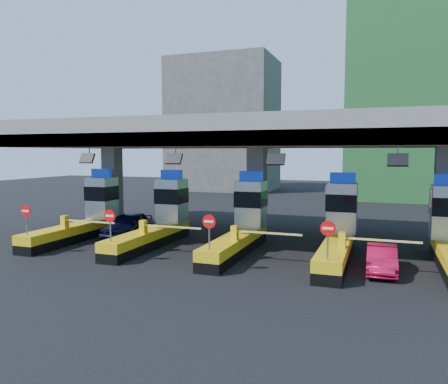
% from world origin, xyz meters
% --- Properties ---
extents(ground, '(120.00, 120.00, 0.00)m').
position_xyz_m(ground, '(0.00, 0.00, 0.00)').
color(ground, black).
rests_on(ground, ground).
extents(toll_canopy, '(28.00, 12.09, 7.00)m').
position_xyz_m(toll_canopy, '(0.00, 2.87, 6.13)').
color(toll_canopy, slate).
rests_on(toll_canopy, ground).
extents(toll_lane_far_left, '(4.43, 8.00, 4.16)m').
position_xyz_m(toll_lane_far_left, '(-10.00, 0.28, 1.40)').
color(toll_lane_far_left, black).
rests_on(toll_lane_far_left, ground).
extents(toll_lane_left, '(4.43, 8.00, 4.16)m').
position_xyz_m(toll_lane_left, '(-5.00, 0.28, 1.40)').
color(toll_lane_left, black).
rests_on(toll_lane_left, ground).
extents(toll_lane_center, '(4.43, 8.00, 4.16)m').
position_xyz_m(toll_lane_center, '(0.00, 0.28, 1.40)').
color(toll_lane_center, black).
rests_on(toll_lane_center, ground).
extents(toll_lane_right, '(4.43, 8.00, 4.16)m').
position_xyz_m(toll_lane_right, '(5.00, 0.28, 1.40)').
color(toll_lane_right, black).
rests_on(toll_lane_right, ground).
extents(bg_building_scaffold, '(18.00, 12.00, 28.00)m').
position_xyz_m(bg_building_scaffold, '(12.00, 32.00, 14.00)').
color(bg_building_scaffold, '#1E5926').
rests_on(bg_building_scaffold, ground).
extents(bg_building_concrete, '(14.00, 10.00, 18.00)m').
position_xyz_m(bg_building_concrete, '(-14.00, 36.00, 9.00)').
color(bg_building_concrete, '#4C4C49').
rests_on(bg_building_concrete, ground).
extents(van, '(2.30, 4.72, 1.55)m').
position_xyz_m(van, '(-7.59, 0.98, 0.78)').
color(van, black).
rests_on(van, ground).
extents(red_car, '(1.31, 3.59, 1.18)m').
position_xyz_m(red_car, '(7.02, -1.98, 0.59)').
color(red_car, '#B90E35').
rests_on(red_car, ground).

